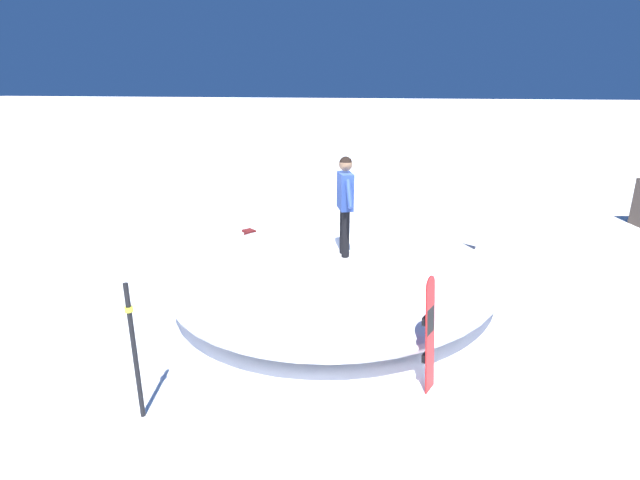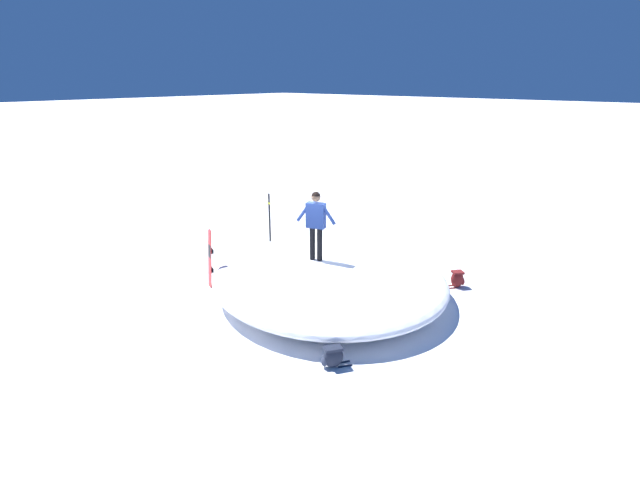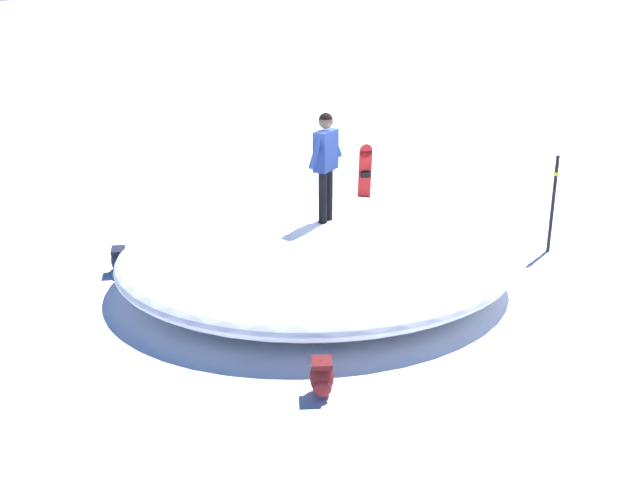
{
  "view_description": "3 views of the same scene",
  "coord_description": "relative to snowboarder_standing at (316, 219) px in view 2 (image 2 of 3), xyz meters",
  "views": [
    {
      "loc": [
        -1.41,
        8.06,
        3.97
      ],
      "look_at": [
        0.31,
        -0.32,
        1.17
      ],
      "focal_mm": 27.15,
      "sensor_mm": 36.0,
      "label": 1
    },
    {
      "loc": [
        -9.18,
        -8.11,
        5.46
      ],
      "look_at": [
        -0.31,
        -0.48,
        1.58
      ],
      "focal_mm": 27.71,
      "sensor_mm": 36.0,
      "label": 2
    },
    {
      "loc": [
        8.59,
        -8.29,
        4.9
      ],
      "look_at": [
        0.49,
        -0.94,
        0.96
      ],
      "focal_mm": 42.49,
      "sensor_mm": 36.0,
      "label": 3
    }
  ],
  "objects": [
    {
      "name": "backpack_near",
      "position": [
        -2.42,
        -2.55,
        -1.81
      ],
      "size": [
        0.63,
        0.5,
        0.44
      ],
      "color": "#1E2333",
      "rests_on": "ground"
    },
    {
      "name": "trail_marker_pole",
      "position": [
        1.94,
        3.77,
        -1.1
      ],
      "size": [
        0.1,
        0.1,
        1.79
      ],
      "color": "black",
      "rests_on": "ground"
    },
    {
      "name": "backpack_far",
      "position": [
        2.81,
        -2.65,
        -1.8
      ],
      "size": [
        0.53,
        0.49,
        0.47
      ],
      "color": "maroon",
      "rests_on": "ground"
    },
    {
      "name": "snowboarder_standing",
      "position": [
        0.0,
        0.0,
        0.0
      ],
      "size": [
        0.44,
        1.03,
        1.8
      ],
      "color": "black",
      "rests_on": "snow_mound"
    },
    {
      "name": "snowboard_primary_upright",
      "position": [
        -1.51,
        2.46,
        -1.2
      ],
      "size": [
        0.23,
        0.3,
        1.63
      ],
      "color": "red",
      "rests_on": "ground"
    },
    {
      "name": "snow_mound",
      "position": [
        0.15,
        -0.31,
        -1.57
      ],
      "size": [
        8.25,
        8.51,
        0.95
      ],
      "primitive_type": "ellipsoid",
      "rotation": [
        0.0,
        0.0,
        2.67
      ],
      "color": "white",
      "rests_on": "ground"
    },
    {
      "name": "ground",
      "position": [
        0.17,
        0.22,
        -2.04
      ],
      "size": [
        240.0,
        240.0,
        0.0
      ],
      "primitive_type": "plane",
      "color": "white"
    }
  ]
}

